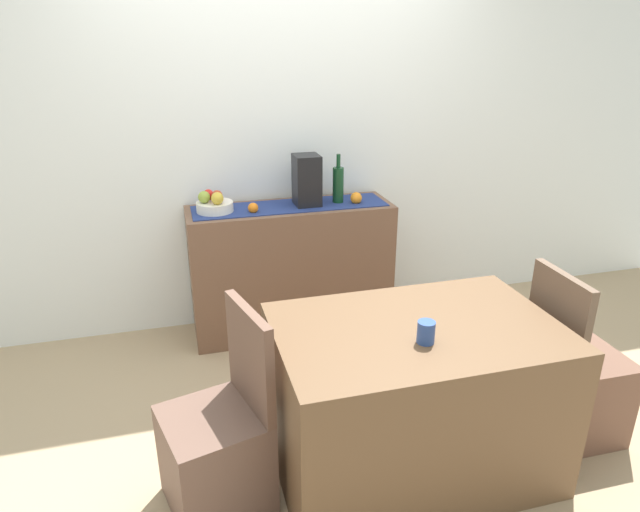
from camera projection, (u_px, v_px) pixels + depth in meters
ground_plane at (328, 406)px, 3.08m from camera, size 6.40×6.40×0.02m
room_wall_rear at (279, 126)px, 3.64m from camera, size 6.40×0.06×2.70m
sideboard_console at (291, 269)px, 3.74m from camera, size 1.33×0.42×0.88m
table_runner at (290, 206)px, 3.58m from camera, size 1.25×0.32×0.01m
fruit_bowl at (215, 207)px, 3.45m from camera, size 0.23×0.23×0.06m
apple_front at (217, 196)px, 3.45m from camera, size 0.07×0.07×0.07m
apple_upper at (217, 198)px, 3.38m from camera, size 0.08×0.08×0.08m
apple_right at (208, 195)px, 3.48m from camera, size 0.07×0.07×0.07m
apple_rear at (204, 197)px, 3.40m from camera, size 0.07×0.07×0.07m
wine_bottle at (338, 184)px, 3.61m from camera, size 0.07×0.07×0.32m
coffee_maker at (307, 180)px, 3.55m from camera, size 0.16×0.18×0.33m
orange_loose_mid at (253, 208)px, 3.44m from camera, size 0.07×0.07×0.07m
orange_loose_near_bowl at (356, 198)px, 3.62m from camera, size 0.08×0.08×0.08m
dining_table at (413, 398)px, 2.52m from camera, size 1.23×0.80×0.74m
coffee_cup at (426, 332)px, 2.24m from camera, size 0.07×0.07×0.09m
chair_near_window at (219, 451)px, 2.35m from camera, size 0.49×0.49×0.90m
chair_by_corner at (573, 387)px, 2.78m from camera, size 0.41×0.41×0.90m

